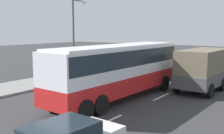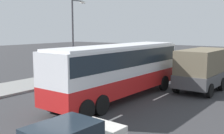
{
  "view_description": "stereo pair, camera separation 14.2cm",
  "coord_description": "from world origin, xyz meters",
  "px_view_note": "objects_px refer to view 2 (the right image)",
  "views": [
    {
      "loc": [
        -15.84,
        -9.8,
        4.52
      ],
      "look_at": [
        -1.78,
        0.31,
        2.12
      ],
      "focal_mm": 43.49,
      "sensor_mm": 36.0,
      "label": 1
    },
    {
      "loc": [
        -15.93,
        -9.69,
        4.52
      ],
      "look_at": [
        -1.78,
        0.31,
        2.12
      ],
      "focal_mm": 43.49,
      "sensor_mm": 36.0,
      "label": 2
    }
  ],
  "objects_px": {
    "coach_bus": "(119,66)",
    "pedestrian_at_crossing": "(66,68)",
    "cargo_truck": "(207,67)",
    "street_lamp": "(74,33)",
    "pedestrian_near_curb": "(108,61)"
  },
  "relations": [
    {
      "from": "coach_bus",
      "to": "street_lamp",
      "type": "relative_size",
      "value": 1.62
    },
    {
      "from": "cargo_truck",
      "to": "pedestrian_at_crossing",
      "type": "xyz_separation_m",
      "value": [
        -3.49,
        11.63,
        -0.62
      ]
    },
    {
      "from": "pedestrian_near_curb",
      "to": "cargo_truck",
      "type": "bearing_deg",
      "value": 79.75
    },
    {
      "from": "pedestrian_near_curb",
      "to": "street_lamp",
      "type": "height_order",
      "value": "street_lamp"
    },
    {
      "from": "pedestrian_at_crossing",
      "to": "street_lamp",
      "type": "relative_size",
      "value": 0.22
    },
    {
      "from": "pedestrian_near_curb",
      "to": "pedestrian_at_crossing",
      "type": "relative_size",
      "value": 1.12
    },
    {
      "from": "cargo_truck",
      "to": "pedestrian_near_curb",
      "type": "xyz_separation_m",
      "value": [
        2.61,
        11.27,
        -0.5
      ]
    },
    {
      "from": "pedestrian_near_curb",
      "to": "pedestrian_at_crossing",
      "type": "distance_m",
      "value": 6.11
    },
    {
      "from": "pedestrian_at_crossing",
      "to": "street_lamp",
      "type": "bearing_deg",
      "value": 44.62
    },
    {
      "from": "cargo_truck",
      "to": "street_lamp",
      "type": "xyz_separation_m",
      "value": [
        -3.1,
        10.86,
        2.55
      ]
    },
    {
      "from": "street_lamp",
      "to": "pedestrian_near_curb",
      "type": "bearing_deg",
      "value": 4.12
    },
    {
      "from": "cargo_truck",
      "to": "pedestrian_at_crossing",
      "type": "bearing_deg",
      "value": 109.27
    },
    {
      "from": "pedestrian_near_curb",
      "to": "street_lamp",
      "type": "bearing_deg",
      "value": 6.89
    },
    {
      "from": "coach_bus",
      "to": "pedestrian_at_crossing",
      "type": "distance_m",
      "value": 8.61
    },
    {
      "from": "pedestrian_at_crossing",
      "to": "coach_bus",
      "type": "bearing_deg",
      "value": -3.64
    }
  ]
}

